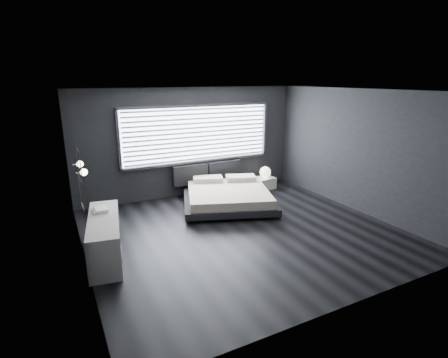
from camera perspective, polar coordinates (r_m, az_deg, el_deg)
name	(u,v)px	position (r m, az deg, el deg)	size (l,w,h in m)	color
room	(244,165)	(6.76, 3.27, 2.27)	(6.04, 6.00, 2.80)	black
window	(199,134)	(9.18, -4.16, 7.31)	(4.14, 0.09, 1.52)	white
headboard	(208,172)	(9.43, -2.68, 1.11)	(1.96, 0.16, 0.52)	black
sconce_near	(84,172)	(5.90, -21.94, 1.03)	(0.18, 0.11, 0.11)	silver
sconce_far	(80,164)	(6.49, -22.48, 2.26)	(0.18, 0.11, 0.11)	silver
wall_art_upper	(79,166)	(5.26, -22.56, 2.02)	(0.01, 0.48, 0.48)	#47474C
wall_art_lower	(81,193)	(5.62, -22.27, -2.08)	(0.01, 0.48, 0.48)	#47474C
bed	(228,196)	(8.53, 0.65, -2.74)	(2.69, 2.63, 0.55)	black
nightstand	(264,183)	(9.95, 6.58, -0.63)	(0.54, 0.45, 0.32)	white
orb_lamp	(265,172)	(9.88, 6.75, 1.12)	(0.31, 0.31, 0.31)	white
dresser	(105,237)	(6.48, -18.83, -9.01)	(0.80, 1.87, 0.72)	white
book_stack	(101,210)	(6.65, -19.50, -4.74)	(0.27, 0.34, 0.07)	white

